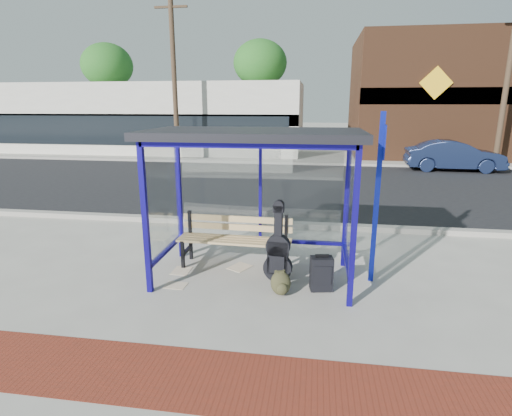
% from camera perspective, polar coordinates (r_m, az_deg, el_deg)
% --- Properties ---
extents(ground, '(120.00, 120.00, 0.00)m').
position_cam_1_polar(ground, '(6.76, -0.30, -9.85)').
color(ground, '#B2ADA0').
rests_on(ground, ground).
extents(brick_paver_strip, '(60.00, 1.00, 0.01)m').
position_cam_1_polar(brick_paver_strip, '(4.56, -5.80, -23.22)').
color(brick_paver_strip, maroon).
rests_on(brick_paver_strip, ground).
extents(curb_near, '(60.00, 0.25, 0.12)m').
position_cam_1_polar(curb_near, '(9.43, 2.42, -2.30)').
color(curb_near, gray).
rests_on(curb_near, ground).
extents(street_asphalt, '(60.00, 10.00, 0.00)m').
position_cam_1_polar(street_asphalt, '(14.38, 4.63, 3.32)').
color(street_asphalt, black).
rests_on(street_asphalt, ground).
extents(curb_far, '(60.00, 0.25, 0.12)m').
position_cam_1_polar(curb_far, '(19.40, 5.71, 6.38)').
color(curb_far, gray).
rests_on(curb_far, ground).
extents(far_sidewalk, '(60.00, 4.00, 0.01)m').
position_cam_1_polar(far_sidewalk, '(21.28, 5.98, 6.94)').
color(far_sidewalk, '#B2ADA0').
rests_on(far_sidewalk, ground).
extents(bus_shelter, '(3.30, 1.80, 2.42)m').
position_cam_1_polar(bus_shelter, '(6.26, -0.23, 7.94)').
color(bus_shelter, '#140B82').
rests_on(bus_shelter, ground).
extents(storefront_white, '(18.00, 6.04, 4.00)m').
position_cam_1_polar(storefront_white, '(26.05, -14.22, 12.37)').
color(storefront_white, silver).
rests_on(storefront_white, ground).
extents(storefront_brown, '(10.00, 7.08, 6.40)m').
position_cam_1_polar(storefront_brown, '(25.57, 25.40, 14.11)').
color(storefront_brown, '#59331E').
rests_on(storefront_brown, ground).
extents(tree_left, '(3.60, 3.60, 7.03)m').
position_cam_1_polar(tree_left, '(31.92, -20.48, 18.46)').
color(tree_left, '#4C3826').
rests_on(tree_left, ground).
extents(tree_mid, '(3.60, 3.60, 7.03)m').
position_cam_1_polar(tree_mid, '(28.48, 0.60, 19.91)').
color(tree_mid, '#4C3826').
rests_on(tree_mid, ground).
extents(tree_right, '(3.60, 3.60, 7.03)m').
position_cam_1_polar(tree_right, '(30.48, 32.46, 17.40)').
color(tree_right, '#4C3826').
rests_on(tree_right, ground).
extents(utility_pole_west, '(1.60, 0.24, 8.00)m').
position_cam_1_polar(utility_pole_west, '(20.72, -11.61, 17.91)').
color(utility_pole_west, '#4C3826').
rests_on(utility_pole_west, ground).
extents(utility_pole_east, '(1.60, 0.24, 8.00)m').
position_cam_1_polar(utility_pole_east, '(21.12, 32.35, 15.97)').
color(utility_pole_east, '#4C3826').
rests_on(utility_pole_east, ground).
extents(bench, '(2.00, 0.54, 0.94)m').
position_cam_1_polar(bench, '(7.06, -2.98, -4.15)').
color(bench, black).
rests_on(bench, ground).
extents(guitar_bag, '(0.48, 0.18, 1.27)m').
position_cam_1_polar(guitar_bag, '(6.46, 3.15, -6.57)').
color(guitar_bag, black).
rests_on(guitar_bag, ground).
extents(suitcase, '(0.37, 0.28, 0.59)m').
position_cam_1_polar(suitcase, '(6.29, 9.32, -9.26)').
color(suitcase, black).
rests_on(suitcase, ground).
extents(backpack, '(0.36, 0.34, 0.37)m').
position_cam_1_polar(backpack, '(6.13, 3.57, -10.75)').
color(backpack, '#302F1B').
rests_on(backpack, ground).
extents(sign_post, '(0.13, 0.34, 2.70)m').
position_cam_1_polar(sign_post, '(6.45, 17.05, 2.51)').
color(sign_post, '#0D1890').
rests_on(sign_post, ground).
extents(newspaper_a, '(0.29, 0.37, 0.01)m').
position_cam_1_polar(newspaper_a, '(7.11, -10.61, -8.81)').
color(newspaper_a, white).
rests_on(newspaper_a, ground).
extents(newspaper_b, '(0.36, 0.29, 0.01)m').
position_cam_1_polar(newspaper_b, '(6.59, -11.43, -10.78)').
color(newspaper_b, white).
rests_on(newspaper_b, ground).
extents(newspaper_c, '(0.46, 0.49, 0.01)m').
position_cam_1_polar(newspaper_c, '(7.15, -2.33, -8.44)').
color(newspaper_c, white).
rests_on(newspaper_c, ground).
extents(parked_car, '(4.01, 1.52, 1.31)m').
position_cam_1_polar(parked_car, '(19.36, 26.42, 6.70)').
color(parked_car, '#172243').
rests_on(parked_car, ground).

